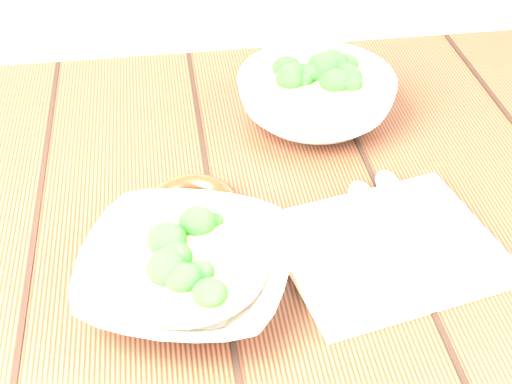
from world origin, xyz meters
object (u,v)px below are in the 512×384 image
(trivet, at_px, (193,207))
(soup_bowl_front, at_px, (186,271))
(napkin, at_px, (388,248))
(table, at_px, (234,290))
(soup_bowl_back, at_px, (316,97))

(trivet, bearing_deg, soup_bowl_front, -97.71)
(trivet, relative_size, napkin, 0.48)
(table, relative_size, soup_bowl_front, 4.67)
(table, height_order, napkin, napkin)
(table, height_order, soup_bowl_front, soup_bowl_front)
(soup_bowl_front, distance_m, napkin, 0.22)
(table, xyz_separation_m, napkin, (0.16, -0.08, 0.13))
(trivet, bearing_deg, napkin, -24.18)
(trivet, bearing_deg, table, -13.24)
(table, xyz_separation_m, trivet, (-0.04, 0.01, 0.13))
(soup_bowl_front, relative_size, soup_bowl_back, 1.06)
(trivet, height_order, napkin, trivet)
(table, relative_size, napkin, 5.36)
(soup_bowl_front, relative_size, trivet, 2.41)
(soup_bowl_front, bearing_deg, table, 60.85)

